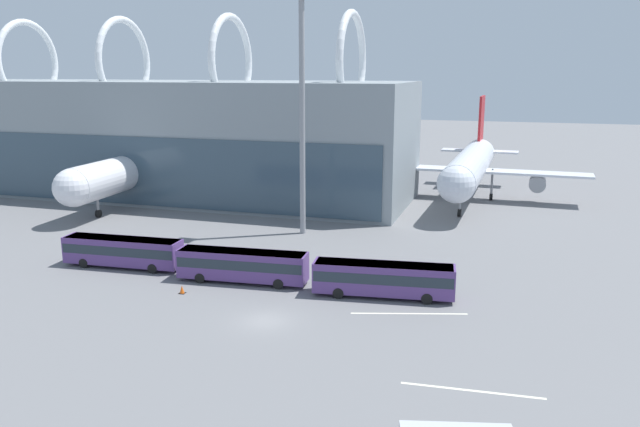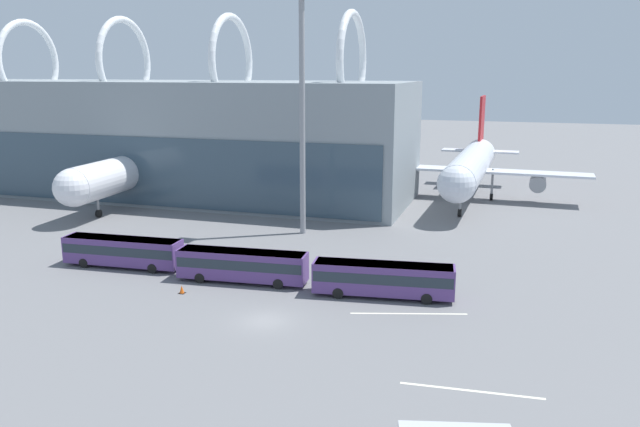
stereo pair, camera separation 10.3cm
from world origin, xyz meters
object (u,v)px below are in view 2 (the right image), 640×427
(airliner_at_gate_near, at_px, (140,168))
(airliner_at_gate_far, at_px, (471,165))
(floodlight_mast, at_px, (302,101))
(shuttle_bus_2, at_px, (383,278))
(shuttle_bus_1, at_px, (242,264))
(shuttle_bus_0, at_px, (123,250))
(traffic_cone_0, at_px, (182,289))

(airliner_at_gate_near, relative_size, airliner_at_gate_far, 0.95)
(airliner_at_gate_near, height_order, floodlight_mast, floodlight_mast)
(shuttle_bus_2, bearing_deg, airliner_at_gate_near, 138.65)
(airliner_at_gate_near, relative_size, shuttle_bus_1, 2.93)
(airliner_at_gate_far, bearing_deg, shuttle_bus_0, -32.53)
(airliner_at_gate_near, distance_m, airliner_at_gate_far, 51.96)
(shuttle_bus_2, relative_size, floodlight_mast, 0.44)
(shuttle_bus_0, distance_m, shuttle_bus_2, 27.74)
(shuttle_bus_0, relative_size, shuttle_bus_1, 1.00)
(floodlight_mast, bearing_deg, airliner_at_gate_far, 56.26)
(shuttle_bus_0, height_order, floodlight_mast, floodlight_mast)
(shuttle_bus_1, bearing_deg, shuttle_bus_2, -4.66)
(shuttle_bus_0, bearing_deg, traffic_cone_0, -31.69)
(shuttle_bus_1, xyz_separation_m, shuttle_bus_2, (13.87, 0.09, 0.00))
(airliner_at_gate_near, bearing_deg, traffic_cone_0, 34.62)
(traffic_cone_0, bearing_deg, airliner_at_gate_far, 66.92)
(shuttle_bus_0, distance_m, floodlight_mast, 27.40)
(shuttle_bus_2, bearing_deg, shuttle_bus_1, 173.27)
(airliner_at_gate_near, relative_size, shuttle_bus_2, 2.92)
(airliner_at_gate_near, height_order, shuttle_bus_0, airliner_at_gate_near)
(shuttle_bus_2, bearing_deg, shuttle_bus_0, 171.79)
(airliner_at_gate_near, relative_size, floodlight_mast, 1.30)
(floodlight_mast, relative_size, traffic_cone_0, 37.93)
(airliner_at_gate_far, xyz_separation_m, traffic_cone_0, (-22.07, -51.79, -5.16))
(shuttle_bus_1, bearing_deg, airliner_at_gate_far, 64.10)
(airliner_at_gate_far, relative_size, shuttle_bus_0, 3.08)
(airliner_at_gate_near, bearing_deg, floodlight_mast, 66.84)
(shuttle_bus_0, xyz_separation_m, traffic_cone_0, (9.81, -5.19, -1.47))
(airliner_at_gate_far, height_order, shuttle_bus_1, airliner_at_gate_far)
(traffic_cone_0, bearing_deg, airliner_at_gate_near, 127.57)
(airliner_at_gate_near, xyz_separation_m, floodlight_mast, (30.81, -11.34, 11.33))
(airliner_at_gate_near, relative_size, traffic_cone_0, 49.24)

